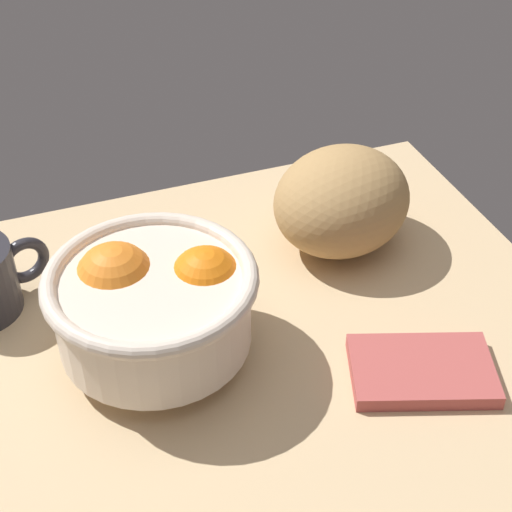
# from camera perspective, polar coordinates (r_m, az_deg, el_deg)

# --- Properties ---
(ground_plane) EXTENTS (0.72, 0.58, 0.03)m
(ground_plane) POSITION_cam_1_polar(r_m,az_deg,el_deg) (0.79, -2.19, -7.13)
(ground_plane) COLOR #D2B284
(fruit_bowl) EXTENTS (0.20, 0.20, 0.11)m
(fruit_bowl) POSITION_cam_1_polar(r_m,az_deg,el_deg) (0.73, -7.48, -3.25)
(fruit_bowl) COLOR beige
(fruit_bowl) RESTS_ON ground
(bread_loaf) EXTENTS (0.21, 0.20, 0.11)m
(bread_loaf) POSITION_cam_1_polar(r_m,az_deg,el_deg) (0.88, 6.27, 4.04)
(bread_loaf) COLOR tan
(bread_loaf) RESTS_ON ground
(napkin_folded) EXTENTS (0.15, 0.12, 0.02)m
(napkin_folded) POSITION_cam_1_polar(r_m,az_deg,el_deg) (0.76, 11.99, -8.16)
(napkin_folded) COLOR #B24E4A
(napkin_folded) RESTS_ON ground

